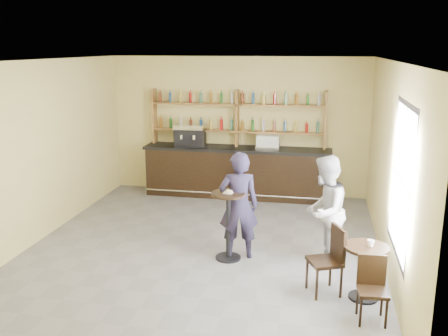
% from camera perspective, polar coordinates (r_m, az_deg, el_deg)
% --- Properties ---
extents(floor, '(7.00, 7.00, 0.00)m').
position_cam_1_polar(floor, '(8.83, -2.31, -9.07)').
color(floor, slate).
rests_on(floor, ground).
extents(ceiling, '(7.00, 7.00, 0.00)m').
position_cam_1_polar(ceiling, '(8.14, -2.53, 12.17)').
color(ceiling, white).
rests_on(ceiling, wall_back).
extents(wall_back, '(7.00, 0.00, 7.00)m').
position_cam_1_polar(wall_back, '(11.71, 1.60, 4.81)').
color(wall_back, '#DACA7C').
rests_on(wall_back, floor).
extents(wall_front, '(7.00, 0.00, 7.00)m').
position_cam_1_polar(wall_front, '(5.14, -11.64, -7.37)').
color(wall_front, '#DACA7C').
rests_on(wall_front, floor).
extents(wall_left, '(0.00, 7.00, 7.00)m').
position_cam_1_polar(wall_left, '(9.49, -20.33, 1.81)').
color(wall_left, '#DACA7C').
rests_on(wall_left, floor).
extents(wall_right, '(0.00, 7.00, 7.00)m').
position_cam_1_polar(wall_right, '(8.19, 18.46, 0.16)').
color(wall_right, '#DACA7C').
rests_on(wall_right, floor).
extents(window_pane, '(0.00, 2.00, 2.00)m').
position_cam_1_polar(window_pane, '(7.01, 19.63, -1.32)').
color(window_pane, white).
rests_on(window_pane, wall_right).
extents(window_frame, '(0.04, 1.70, 2.10)m').
position_cam_1_polar(window_frame, '(7.01, 19.58, -1.32)').
color(window_frame, black).
rests_on(window_frame, wall_right).
extents(shelf_unit, '(4.00, 0.26, 1.40)m').
position_cam_1_polar(shelf_unit, '(11.55, 1.50, 5.74)').
color(shelf_unit, brown).
rests_on(shelf_unit, wall_back).
extents(liquor_bottles, '(3.68, 0.10, 1.00)m').
position_cam_1_polar(liquor_bottles, '(11.53, 1.51, 6.58)').
color(liquor_bottles, '#8C5919').
rests_on(liquor_bottles, shelf_unit).
extents(bar_counter, '(4.29, 0.84, 1.16)m').
position_cam_1_polar(bar_counter, '(11.57, 1.47, -0.45)').
color(bar_counter, black).
rests_on(bar_counter, floor).
extents(espresso_machine, '(0.73, 0.50, 0.50)m').
position_cam_1_polar(espresso_machine, '(11.63, -3.89, 3.77)').
color(espresso_machine, black).
rests_on(espresso_machine, bar_counter).
extents(pastry_case, '(0.55, 0.45, 0.31)m').
position_cam_1_polar(pastry_case, '(11.31, 5.07, 3.00)').
color(pastry_case, silver).
rests_on(pastry_case, bar_counter).
extents(pedestal_table, '(0.62, 0.62, 1.14)m').
position_cam_1_polar(pedestal_table, '(8.19, 0.49, -6.66)').
color(pedestal_table, black).
rests_on(pedestal_table, floor).
extents(napkin, '(0.16, 0.16, 0.00)m').
position_cam_1_polar(napkin, '(8.01, 0.50, -2.84)').
color(napkin, white).
rests_on(napkin, pedestal_table).
extents(donut, '(0.15, 0.15, 0.04)m').
position_cam_1_polar(donut, '(7.99, 0.56, -2.70)').
color(donut, gold).
rests_on(donut, napkin).
extents(cup_pedestal, '(0.12, 0.12, 0.10)m').
position_cam_1_polar(cup_pedestal, '(8.06, 1.61, -2.38)').
color(cup_pedestal, white).
rests_on(cup_pedestal, pedestal_table).
extents(man_main, '(0.72, 0.55, 1.79)m').
position_cam_1_polar(man_main, '(8.17, 1.68, -4.30)').
color(man_main, black).
rests_on(man_main, floor).
extents(cafe_table, '(0.82, 0.82, 0.78)m').
position_cam_1_polar(cafe_table, '(7.29, 15.79, -11.41)').
color(cafe_table, black).
rests_on(cafe_table, floor).
extents(cup_cafe, '(0.11, 0.11, 0.09)m').
position_cam_1_polar(cup_cafe, '(7.13, 16.43, -8.25)').
color(cup_cafe, white).
rests_on(cup_cafe, cafe_table).
extents(chair_west, '(0.56, 0.56, 0.98)m').
position_cam_1_polar(chair_west, '(7.27, 11.42, -10.35)').
color(chair_west, black).
rests_on(chair_west, floor).
extents(chair_south, '(0.39, 0.39, 0.84)m').
position_cam_1_polar(chair_south, '(6.75, 16.63, -13.31)').
color(chair_south, black).
rests_on(chair_south, floor).
extents(patron_second, '(0.90, 1.03, 1.79)m').
position_cam_1_polar(patron_second, '(8.06, 11.40, -4.84)').
color(patron_second, '#9D9CA1').
rests_on(patron_second, floor).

